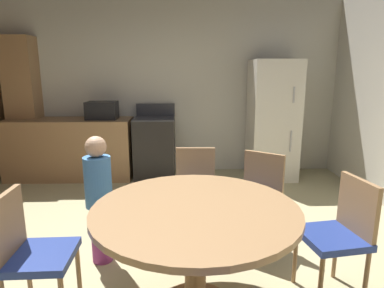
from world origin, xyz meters
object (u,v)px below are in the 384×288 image
refrigerator (273,120)px  chair_west (29,249)px  chair_northeast (258,195)px  chair_north (195,188)px  microwave (102,110)px  person_child (99,197)px  oven_range (155,147)px  chair_east (341,230)px  dining_table (195,229)px

refrigerator → chair_west: 3.75m
refrigerator → chair_northeast: (-0.66, -2.04, -0.38)m
chair_west → chair_north: size_ratio=1.00×
microwave → person_child: microwave is taller
oven_range → chair_east: bearing=-61.0°
dining_table → chair_northeast: size_ratio=1.51×
microwave → chair_west: bearing=-85.6°
oven_range → chair_east: oven_range is taller
microwave → chair_north: microwave is taller
refrigerator → chair_west: size_ratio=2.02×
oven_range → person_child: (-0.27, -2.30, 0.11)m
chair_northeast → dining_table: bearing=0.0°
oven_range → microwave: 0.95m
refrigerator → microwave: (-2.54, 0.05, 0.15)m
chair_west → chair_east: (2.08, 0.20, 0.00)m
microwave → chair_east: bearing=-50.2°
chair_northeast → chair_north: 0.59m
refrigerator → microwave: bearing=178.9°
chair_north → chair_east: bearing=50.7°
oven_range → chair_west: size_ratio=1.26×
chair_north → chair_east: (0.99, -0.88, 0.00)m
dining_table → oven_range: bearing=99.8°
dining_table → chair_east: (1.03, 0.17, -0.11)m
refrigerator → microwave: refrigerator is taller
refrigerator → chair_east: (-0.23, -2.72, -0.38)m
refrigerator → chair_north: size_ratio=2.02×
refrigerator → chair_northeast: refrigerator is taller
refrigerator → microwave: 2.54m
chair_northeast → person_child: person_child is taller
refrigerator → person_child: (-2.04, -2.25, -0.30)m
dining_table → person_child: size_ratio=1.20×
oven_range → refrigerator: 1.82m
microwave → chair_north: (1.31, -1.90, -0.53)m
refrigerator → person_child: refrigerator is taller
chair_east → refrigerator: bearing=-104.2°
refrigerator → chair_west: (-2.31, -2.93, -0.38)m
microwave → chair_northeast: bearing=-48.0°
refrigerator → chair_northeast: bearing=-108.1°
chair_east → person_child: bearing=-24.0°
oven_range → microwave: microwave is taller
chair_northeast → chair_west: 1.87m
refrigerator → dining_table: 3.17m
oven_range → dining_table: 2.99m
microwave → chair_east: microwave is taller
oven_range → person_child: bearing=-96.6°
oven_range → chair_east: size_ratio=1.26×
dining_table → chair_west: chair_west is taller
refrigerator → chair_north: 2.25m
microwave → chair_west: size_ratio=0.51×
chair_west → person_child: person_child is taller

